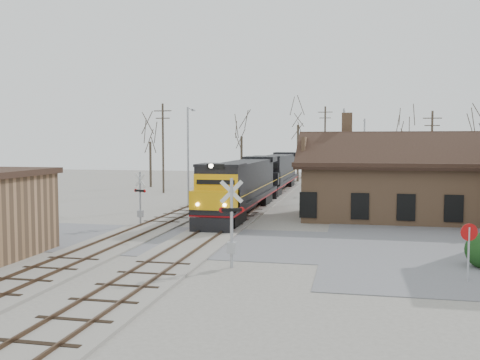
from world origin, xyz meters
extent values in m
plane|color=#9C978D|center=(0.00, 0.00, 0.00)|extent=(140.00, 140.00, 0.00)
cube|color=slate|center=(0.00, 0.00, 0.01)|extent=(60.00, 9.00, 0.03)
cube|color=#9C978D|center=(0.00, 15.00, 0.06)|extent=(3.40, 90.00, 0.12)
cube|color=#473323|center=(-0.72, 15.00, 0.17)|extent=(0.08, 90.00, 0.14)
cube|color=#473323|center=(0.72, 15.00, 0.17)|extent=(0.08, 90.00, 0.14)
cube|color=#9C978D|center=(-4.50, 15.00, 0.06)|extent=(3.40, 90.00, 0.12)
cube|color=#473323|center=(-5.22, 15.00, 0.17)|extent=(0.08, 90.00, 0.14)
cube|color=#473323|center=(-3.78, 15.00, 0.17)|extent=(0.08, 90.00, 0.14)
cube|color=#A27653|center=(12.00, 12.00, 2.00)|extent=(14.00, 8.00, 4.00)
cube|color=black|center=(12.00, 12.00, 4.10)|extent=(15.20, 9.20, 0.30)
cube|color=black|center=(12.00, 9.70, 5.10)|extent=(15.00, 4.71, 2.66)
cube|color=black|center=(12.00, 14.30, 5.10)|extent=(15.00, 4.71, 2.66)
cube|color=#A27653|center=(8.00, 13.50, 6.80)|extent=(0.80, 0.80, 2.20)
cube|color=black|center=(0.00, 5.93, 0.52)|extent=(2.38, 3.81, 0.95)
cube|color=black|center=(0.00, 18.32, 0.52)|extent=(2.38, 3.81, 0.95)
cube|color=black|center=(0.00, 12.12, 1.29)|extent=(2.86, 19.06, 0.33)
cube|color=maroon|center=(0.00, 12.12, 1.08)|extent=(2.88, 19.06, 0.11)
cube|color=black|center=(0.00, 13.31, 2.76)|extent=(2.48, 13.82, 2.67)
cube|color=black|center=(0.00, 5.07, 2.76)|extent=(2.86, 2.67, 2.67)
cube|color=#E7A50C|center=(0.00, 3.45, 1.95)|extent=(2.86, 1.72, 1.33)
cube|color=black|center=(0.00, 2.49, 0.52)|extent=(2.67, 0.25, 0.95)
cylinder|color=#FFF2CC|center=(0.00, 2.57, 4.19)|extent=(0.27, 0.10, 0.27)
cube|color=black|center=(0.00, 25.49, 0.52)|extent=(2.38, 3.81, 0.95)
cube|color=black|center=(0.00, 37.88, 0.52)|extent=(2.38, 3.81, 0.95)
cube|color=black|center=(0.00, 31.68, 1.29)|extent=(2.86, 19.06, 0.33)
cube|color=maroon|center=(0.00, 31.68, 1.08)|extent=(2.88, 19.06, 0.11)
cube|color=black|center=(0.00, 32.87, 2.76)|extent=(2.48, 13.82, 2.67)
cube|color=black|center=(0.00, 24.63, 2.76)|extent=(2.86, 2.67, 2.67)
cube|color=black|center=(0.00, 23.01, 1.95)|extent=(2.86, 1.72, 1.33)
cube|color=black|center=(0.00, 22.05, 0.52)|extent=(2.67, 0.25, 0.95)
cylinder|color=#A5A8AD|center=(3.19, -5.75, 2.02)|extent=(0.14, 0.14, 4.05)
cube|color=silver|center=(3.19, -5.75, 3.44)|extent=(1.01, 0.38, 1.06)
cube|color=silver|center=(3.19, -5.75, 3.44)|extent=(1.01, 0.38, 1.06)
cube|color=black|center=(3.19, -5.75, 2.63)|extent=(0.91, 0.44, 0.15)
cylinder|color=#B20C0C|center=(2.76, -5.90, 2.63)|extent=(0.26, 0.15, 0.24)
cylinder|color=#B20C0C|center=(3.62, -5.60, 2.63)|extent=(0.26, 0.15, 0.24)
cube|color=#A5A8AD|center=(3.19, -5.75, 0.91)|extent=(0.40, 0.30, 0.51)
cylinder|color=#A5A8AD|center=(-5.49, 4.63, 1.83)|extent=(0.13, 0.13, 3.66)
cube|color=silver|center=(-5.49, 4.63, 3.11)|extent=(0.90, 0.41, 0.96)
cube|color=silver|center=(-5.49, 4.63, 3.11)|extent=(0.90, 0.41, 0.96)
cube|color=black|center=(-5.49, 4.63, 2.38)|extent=(0.82, 0.46, 0.14)
cylinder|color=#B20C0C|center=(-5.11, 4.47, 2.38)|extent=(0.23, 0.16, 0.22)
cylinder|color=#B20C0C|center=(-5.87, 4.79, 2.38)|extent=(0.23, 0.16, 0.22)
cube|color=#A5A8AD|center=(-5.49, 4.63, 0.82)|extent=(0.37, 0.27, 0.46)
cylinder|color=#A5A8AD|center=(13.11, -6.20, 1.12)|extent=(0.08, 0.08, 2.24)
cylinder|color=#B20C0C|center=(13.11, -6.20, 2.04)|extent=(0.70, 0.24, 0.71)
cylinder|color=#A5A8AD|center=(-5.54, 15.55, 4.33)|extent=(0.18, 0.18, 8.65)
cylinder|color=#A5A8AD|center=(-5.54, 16.45, 8.55)|extent=(0.12, 1.80, 0.12)
cube|color=#A5A8AD|center=(-5.54, 17.25, 8.45)|extent=(0.25, 0.50, 0.12)
cylinder|color=#A5A8AD|center=(7.56, 24.51, 4.45)|extent=(0.18, 0.18, 8.89)
cylinder|color=#A5A8AD|center=(7.56, 25.41, 8.79)|extent=(0.12, 1.80, 0.12)
cube|color=#A5A8AD|center=(7.56, 26.21, 8.69)|extent=(0.25, 0.50, 0.12)
cylinder|color=#A5A8AD|center=(9.74, 33.47, 4.14)|extent=(0.18, 0.18, 8.27)
cylinder|color=#A5A8AD|center=(9.74, 34.37, 8.17)|extent=(0.12, 1.80, 0.12)
cube|color=#A5A8AD|center=(9.74, 35.17, 8.07)|extent=(0.25, 0.50, 0.12)
cylinder|color=#382D23|center=(-11.95, 26.81, 4.91)|extent=(0.24, 0.24, 9.82)
cube|color=#382D23|center=(-11.95, 26.81, 9.02)|extent=(2.00, 0.10, 0.10)
cube|color=#382D23|center=(-11.95, 26.81, 8.22)|extent=(1.60, 0.10, 0.10)
cylinder|color=#382D23|center=(4.67, 46.21, 5.26)|extent=(0.24, 0.24, 10.53)
cube|color=#382D23|center=(4.67, 46.21, 9.73)|extent=(2.00, 0.10, 0.10)
cube|color=#382D23|center=(4.67, 46.21, 8.93)|extent=(1.60, 0.10, 0.10)
cylinder|color=#382D23|center=(16.92, 32.71, 4.51)|extent=(0.24, 0.24, 9.02)
cube|color=#382D23|center=(16.92, 32.71, 8.22)|extent=(2.00, 0.10, 0.10)
cube|color=#382D23|center=(16.92, 32.71, 7.42)|extent=(1.60, 0.10, 0.10)
cylinder|color=#382D23|center=(-16.20, 33.86, 2.83)|extent=(0.32, 0.32, 5.67)
cylinder|color=#382D23|center=(-5.79, 39.59, 3.18)|extent=(0.32, 0.32, 6.35)
cylinder|color=#382D23|center=(1.01, 45.31, 3.99)|extent=(0.32, 0.32, 7.99)
cylinder|color=#382D23|center=(14.90, 41.90, 3.32)|extent=(0.32, 0.32, 6.63)
cylinder|color=#382D23|center=(22.63, 37.47, 3.38)|extent=(0.32, 0.32, 6.75)
camera|label=1|loc=(8.47, -28.92, 5.69)|focal=40.00mm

